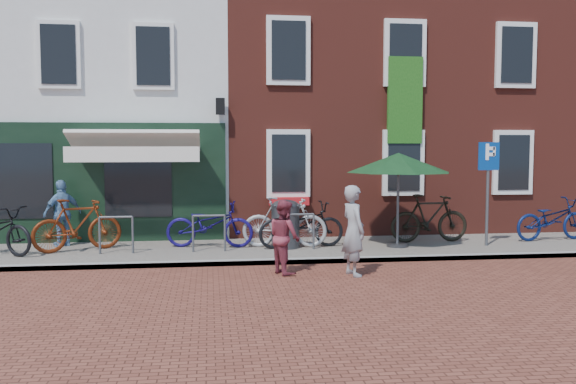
{
  "coord_description": "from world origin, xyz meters",
  "views": [
    {
      "loc": [
        -1.47,
        -12.26,
        2.46
      ],
      "look_at": [
        0.12,
        0.1,
        1.49
      ],
      "focal_mm": 37.95,
      "sensor_mm": 36.0,
      "label": 1
    }
  ],
  "objects": [
    {
      "name": "ground",
      "position": [
        0.0,
        0.0,
        0.0
      ],
      "size": [
        80.0,
        80.0,
        0.0
      ],
      "primitive_type": "plane",
      "color": "brown"
    },
    {
      "name": "sidewalk",
      "position": [
        1.0,
        1.5,
        0.05
      ],
      "size": [
        24.0,
        3.0,
        0.1
      ],
      "primitive_type": "cube",
      "color": "slate",
      "rests_on": "ground"
    },
    {
      "name": "building_stucco",
      "position": [
        -5.0,
        7.0,
        4.5
      ],
      "size": [
        8.0,
        8.0,
        9.0
      ],
      "primitive_type": "cube",
      "color": "silver",
      "rests_on": "ground"
    },
    {
      "name": "building_brick_mid",
      "position": [
        2.0,
        7.0,
        5.0
      ],
      "size": [
        6.0,
        8.0,
        10.0
      ],
      "primitive_type": "cube",
      "color": "maroon",
      "rests_on": "ground"
    },
    {
      "name": "building_brick_right",
      "position": [
        8.0,
        7.0,
        5.0
      ],
      "size": [
        6.0,
        8.0,
        10.0
      ],
      "primitive_type": "cube",
      "color": "maroon",
      "rests_on": "ground"
    },
    {
      "name": "litter_bin",
      "position": [
        0.24,
        1.49,
        0.71
      ],
      "size": [
        0.64,
        0.64,
        1.18
      ],
      "color": "#3C3C3F",
      "rests_on": "sidewalk"
    },
    {
      "name": "parking_sign",
      "position": [
        4.98,
        1.19,
        1.77
      ],
      "size": [
        0.5,
        0.07,
        2.43
      ],
      "color": "#4C4C4F",
      "rests_on": "sidewalk"
    },
    {
      "name": "parasol",
      "position": [
        2.84,
        1.3,
        2.14
      ],
      "size": [
        2.45,
        2.45,
        2.28
      ],
      "color": "#4C4C4F",
      "rests_on": "sidewalk"
    },
    {
      "name": "woman",
      "position": [
        1.2,
        -1.18,
        0.86
      ],
      "size": [
        0.56,
        0.71,
        1.71
      ],
      "primitive_type": "imported",
      "rotation": [
        0.0,
        0.0,
        1.84
      ],
      "color": "gray",
      "rests_on": "ground"
    },
    {
      "name": "boy",
      "position": [
        -0.06,
        -0.82,
        0.71
      ],
      "size": [
        0.75,
        0.84,
        1.42
      ],
      "primitive_type": "imported",
      "rotation": [
        0.0,
        0.0,
        1.95
      ],
      "color": "maroon",
      "rests_on": "ground"
    },
    {
      "name": "cafe_person",
      "position": [
        -4.88,
        2.36,
        0.88
      ],
      "size": [
        0.94,
        0.87,
        1.55
      ],
      "primitive_type": "imported",
      "rotation": [
        0.0,
        0.0,
        3.82
      ],
      "color": "#5F88B3",
      "rests_on": "sidewalk"
    },
    {
      "name": "bicycle_1",
      "position": [
        -4.4,
        1.62,
        0.69
      ],
      "size": [
        2.01,
        1.32,
        1.18
      ],
      "primitive_type": "imported",
      "rotation": [
        0.0,
        0.0,
        2.0
      ],
      "color": "#5A1F0A",
      "rests_on": "sidewalk"
    },
    {
      "name": "bicycle_2",
      "position": [
        -1.49,
        1.78,
        0.63
      ],
      "size": [
        2.11,
        1.03,
        1.06
      ],
      "primitive_type": "imported",
      "rotation": [
        0.0,
        0.0,
        1.4
      ],
      "color": "#130A50",
      "rests_on": "sidewalk"
    },
    {
      "name": "bicycle_3",
      "position": [
        0.23,
        1.55,
        0.69
      ],
      "size": [
        2.02,
        0.83,
        1.18
      ],
      "primitive_type": "imported",
      "rotation": [
        0.0,
        0.0,
        1.42
      ],
      "color": "#9B9C9E",
      "rests_on": "sidewalk"
    },
    {
      "name": "bicycle_4",
      "position": [
        0.61,
        1.46,
        0.63
      ],
      "size": [
        2.1,
        0.99,
        1.06
      ],
      "primitive_type": "imported",
      "rotation": [
        0.0,
        0.0,
        1.72
      ],
      "color": "black",
      "rests_on": "sidewalk"
    },
    {
      "name": "bicycle_5",
      "position": [
        3.81,
        1.84,
        0.69
      ],
      "size": [
        1.98,
        0.63,
        1.18
      ],
      "primitive_type": "imported",
      "rotation": [
        0.0,
        0.0,
        1.61
      ],
      "color": "black",
      "rests_on": "sidewalk"
    },
    {
      "name": "bicycle_6",
      "position": [
        6.94,
        1.74,
        0.63
      ],
      "size": [
        2.1,
        0.98,
        1.06
      ],
      "primitive_type": "imported",
      "rotation": [
        0.0,
        0.0,
        1.71
      ],
      "color": "#0A1847",
      "rests_on": "sidewalk"
    }
  ]
}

